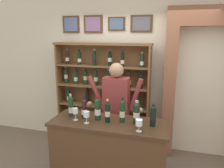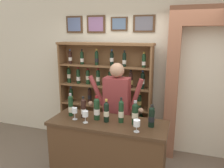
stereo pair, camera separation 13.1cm
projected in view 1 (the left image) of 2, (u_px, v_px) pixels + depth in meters
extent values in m
cube|color=beige|center=(138.00, 64.00, 4.04)|extent=(12.00, 0.16, 3.20)
cube|color=#4C331E|center=(71.00, 24.00, 4.13)|extent=(0.34, 0.02, 0.31)
cube|color=slate|center=(71.00, 24.00, 4.12)|extent=(0.27, 0.01, 0.25)
cube|color=#4C331E|center=(93.00, 24.00, 4.01)|extent=(0.36, 0.02, 0.32)
cube|color=slate|center=(93.00, 24.00, 4.00)|extent=(0.29, 0.01, 0.26)
cube|color=#4C331E|center=(117.00, 24.00, 3.89)|extent=(0.31, 0.02, 0.24)
cube|color=slate|center=(116.00, 24.00, 3.88)|extent=(0.25, 0.01, 0.19)
cube|color=#4C331E|center=(141.00, 24.00, 3.77)|extent=(0.38, 0.02, 0.29)
cube|color=#5B5A64|center=(141.00, 24.00, 3.76)|extent=(0.31, 0.01, 0.23)
cube|color=brown|center=(61.00, 94.00, 4.23)|extent=(0.03, 0.29, 2.00)
cube|color=brown|center=(148.00, 101.00, 3.78)|extent=(0.03, 0.29, 2.00)
cube|color=brown|center=(105.00, 95.00, 4.13)|extent=(1.73, 0.02, 2.00)
cube|color=brown|center=(103.00, 141.00, 4.21)|extent=(1.67, 0.27, 0.02)
cylinder|color=black|center=(70.00, 131.00, 4.37)|extent=(0.07, 0.07, 0.24)
sphere|color=black|center=(70.00, 125.00, 4.34)|extent=(0.07, 0.07, 0.07)
cylinder|color=black|center=(70.00, 124.00, 4.34)|extent=(0.03, 0.03, 0.06)
cylinder|color=navy|center=(70.00, 123.00, 4.33)|extent=(0.03, 0.03, 0.03)
cylinder|color=black|center=(70.00, 132.00, 4.37)|extent=(0.07, 0.07, 0.08)
cylinder|color=black|center=(88.00, 133.00, 4.25)|extent=(0.07, 0.07, 0.25)
sphere|color=black|center=(88.00, 127.00, 4.22)|extent=(0.07, 0.07, 0.07)
cylinder|color=black|center=(88.00, 126.00, 4.22)|extent=(0.03, 0.03, 0.06)
cylinder|color=#B79338|center=(88.00, 125.00, 4.21)|extent=(0.03, 0.03, 0.03)
cylinder|color=silver|center=(88.00, 134.00, 4.25)|extent=(0.07, 0.07, 0.08)
cylinder|color=#19381E|center=(104.00, 135.00, 4.21)|extent=(0.07, 0.07, 0.23)
sphere|color=#19381E|center=(104.00, 129.00, 4.18)|extent=(0.07, 0.07, 0.07)
cylinder|color=#19381E|center=(104.00, 128.00, 4.18)|extent=(0.03, 0.03, 0.08)
cylinder|color=navy|center=(104.00, 126.00, 4.17)|extent=(0.04, 0.04, 0.03)
cylinder|color=tan|center=(104.00, 136.00, 4.22)|extent=(0.07, 0.07, 0.07)
cylinder|color=black|center=(118.00, 137.00, 4.11)|extent=(0.07, 0.07, 0.23)
sphere|color=black|center=(118.00, 131.00, 4.08)|extent=(0.07, 0.07, 0.07)
cylinder|color=black|center=(118.00, 130.00, 4.08)|extent=(0.03, 0.03, 0.06)
cylinder|color=#99999E|center=(118.00, 129.00, 4.07)|extent=(0.04, 0.04, 0.03)
cylinder|color=tan|center=(118.00, 137.00, 4.11)|extent=(0.07, 0.07, 0.08)
cylinder|color=black|center=(136.00, 139.00, 4.05)|extent=(0.07, 0.07, 0.23)
sphere|color=black|center=(136.00, 133.00, 4.02)|extent=(0.07, 0.07, 0.07)
cylinder|color=black|center=(136.00, 132.00, 4.01)|extent=(0.03, 0.03, 0.07)
cylinder|color=black|center=(136.00, 131.00, 4.01)|extent=(0.03, 0.03, 0.03)
cylinder|color=black|center=(136.00, 139.00, 4.05)|extent=(0.07, 0.07, 0.07)
cube|color=brown|center=(103.00, 124.00, 4.13)|extent=(1.67, 0.27, 0.03)
cylinder|color=black|center=(69.00, 114.00, 4.27)|extent=(0.07, 0.07, 0.22)
sphere|color=black|center=(68.00, 109.00, 4.24)|extent=(0.07, 0.07, 0.07)
cylinder|color=black|center=(68.00, 107.00, 4.23)|extent=(0.03, 0.03, 0.08)
cylinder|color=maroon|center=(68.00, 106.00, 4.22)|extent=(0.03, 0.03, 0.03)
cylinder|color=silver|center=(69.00, 115.00, 4.27)|extent=(0.07, 0.07, 0.07)
cylinder|color=#19381E|center=(83.00, 115.00, 4.21)|extent=(0.07, 0.07, 0.22)
sphere|color=#19381E|center=(83.00, 110.00, 4.18)|extent=(0.07, 0.07, 0.07)
cylinder|color=#19381E|center=(83.00, 109.00, 4.18)|extent=(0.03, 0.03, 0.06)
cylinder|color=maroon|center=(83.00, 108.00, 4.17)|extent=(0.04, 0.04, 0.03)
cylinder|color=tan|center=(83.00, 117.00, 4.22)|extent=(0.07, 0.07, 0.07)
cylinder|color=black|center=(95.00, 117.00, 4.12)|extent=(0.07, 0.07, 0.22)
sphere|color=black|center=(95.00, 112.00, 4.10)|extent=(0.07, 0.07, 0.07)
cylinder|color=black|center=(95.00, 110.00, 4.09)|extent=(0.03, 0.03, 0.08)
cylinder|color=maroon|center=(95.00, 109.00, 4.08)|extent=(0.04, 0.04, 0.03)
cylinder|color=black|center=(95.00, 119.00, 4.13)|extent=(0.07, 0.07, 0.07)
cylinder|color=black|center=(110.00, 118.00, 4.08)|extent=(0.07, 0.07, 0.22)
sphere|color=black|center=(110.00, 112.00, 4.05)|extent=(0.07, 0.07, 0.07)
cylinder|color=black|center=(110.00, 111.00, 4.04)|extent=(0.03, 0.03, 0.08)
cylinder|color=navy|center=(110.00, 109.00, 4.04)|extent=(0.03, 0.03, 0.03)
cylinder|color=silver|center=(110.00, 118.00, 4.08)|extent=(0.07, 0.07, 0.07)
cylinder|color=black|center=(125.00, 119.00, 4.01)|extent=(0.07, 0.07, 0.23)
sphere|color=black|center=(125.00, 113.00, 3.99)|extent=(0.07, 0.07, 0.07)
cylinder|color=black|center=(125.00, 112.00, 3.98)|extent=(0.03, 0.03, 0.08)
cylinder|color=#B79338|center=(125.00, 110.00, 3.97)|extent=(0.03, 0.03, 0.03)
cylinder|color=tan|center=(125.00, 120.00, 4.02)|extent=(0.07, 0.07, 0.07)
cylinder|color=black|center=(139.00, 121.00, 3.95)|extent=(0.07, 0.07, 0.21)
sphere|color=black|center=(139.00, 116.00, 3.92)|extent=(0.07, 0.07, 0.07)
cylinder|color=black|center=(139.00, 114.00, 3.92)|extent=(0.03, 0.03, 0.07)
cylinder|color=#99999E|center=(139.00, 113.00, 3.91)|extent=(0.03, 0.03, 0.03)
cylinder|color=silver|center=(139.00, 121.00, 3.95)|extent=(0.07, 0.07, 0.07)
cube|color=brown|center=(102.00, 105.00, 4.04)|extent=(1.67, 0.27, 0.02)
cylinder|color=black|center=(69.00, 97.00, 4.17)|extent=(0.07, 0.07, 0.22)
sphere|color=black|center=(68.00, 91.00, 4.14)|extent=(0.07, 0.07, 0.07)
cylinder|color=black|center=(68.00, 89.00, 4.13)|extent=(0.03, 0.03, 0.08)
cylinder|color=navy|center=(68.00, 88.00, 4.13)|extent=(0.03, 0.03, 0.03)
cylinder|color=tan|center=(69.00, 98.00, 4.17)|extent=(0.08, 0.08, 0.07)
cylinder|color=black|center=(87.00, 97.00, 4.13)|extent=(0.07, 0.07, 0.23)
sphere|color=black|center=(87.00, 91.00, 4.10)|extent=(0.07, 0.07, 0.07)
cylinder|color=black|center=(87.00, 90.00, 4.10)|extent=(0.03, 0.03, 0.06)
cylinder|color=black|center=(87.00, 88.00, 4.09)|extent=(0.04, 0.04, 0.03)
cylinder|color=black|center=(87.00, 97.00, 4.13)|extent=(0.08, 0.08, 0.07)
cylinder|color=black|center=(102.00, 99.00, 4.01)|extent=(0.07, 0.07, 0.22)
sphere|color=black|center=(102.00, 93.00, 3.98)|extent=(0.07, 0.07, 0.07)
cylinder|color=black|center=(102.00, 91.00, 3.98)|extent=(0.03, 0.03, 0.07)
cylinder|color=maroon|center=(102.00, 90.00, 3.97)|extent=(0.03, 0.03, 0.03)
cylinder|color=silver|center=(102.00, 100.00, 4.01)|extent=(0.08, 0.08, 0.07)
cylinder|color=#19381E|center=(121.00, 101.00, 3.90)|extent=(0.07, 0.07, 0.23)
sphere|color=#19381E|center=(122.00, 94.00, 3.87)|extent=(0.07, 0.07, 0.07)
cylinder|color=#19381E|center=(122.00, 93.00, 3.87)|extent=(0.03, 0.03, 0.08)
cylinder|color=black|center=(122.00, 91.00, 3.86)|extent=(0.03, 0.03, 0.03)
cylinder|color=black|center=(121.00, 101.00, 3.90)|extent=(0.08, 0.08, 0.07)
cylinder|color=#19381E|center=(137.00, 102.00, 3.83)|extent=(0.07, 0.07, 0.22)
sphere|color=#19381E|center=(138.00, 96.00, 3.81)|extent=(0.07, 0.07, 0.07)
cylinder|color=#19381E|center=(138.00, 95.00, 3.80)|extent=(0.03, 0.03, 0.06)
cylinder|color=#B79338|center=(138.00, 93.00, 3.79)|extent=(0.03, 0.03, 0.03)
cylinder|color=tan|center=(137.00, 102.00, 3.83)|extent=(0.08, 0.08, 0.07)
cube|color=brown|center=(102.00, 86.00, 3.96)|extent=(1.67, 0.27, 0.02)
cylinder|color=#19381E|center=(66.00, 77.00, 4.13)|extent=(0.07, 0.07, 0.24)
sphere|color=#19381E|center=(66.00, 70.00, 4.10)|extent=(0.07, 0.07, 0.07)
cylinder|color=#19381E|center=(66.00, 68.00, 4.10)|extent=(0.03, 0.03, 0.08)
cylinder|color=#B79338|center=(66.00, 67.00, 4.09)|extent=(0.03, 0.03, 0.03)
cylinder|color=beige|center=(66.00, 76.00, 4.13)|extent=(0.07, 0.07, 0.08)
cylinder|color=#19381E|center=(76.00, 78.00, 4.07)|extent=(0.07, 0.07, 0.23)
sphere|color=#19381E|center=(75.00, 71.00, 4.05)|extent=(0.07, 0.07, 0.07)
cylinder|color=#19381E|center=(75.00, 70.00, 4.04)|extent=(0.03, 0.03, 0.07)
cylinder|color=maroon|center=(75.00, 68.00, 4.03)|extent=(0.03, 0.03, 0.03)
cylinder|color=silver|center=(76.00, 79.00, 4.08)|extent=(0.07, 0.07, 0.07)
cylinder|color=#19381E|center=(85.00, 78.00, 4.02)|extent=(0.07, 0.07, 0.22)
sphere|color=#19381E|center=(85.00, 72.00, 4.00)|extent=(0.07, 0.07, 0.07)
cylinder|color=#19381E|center=(85.00, 71.00, 3.99)|extent=(0.03, 0.03, 0.07)
cylinder|color=maroon|center=(85.00, 69.00, 3.98)|extent=(0.03, 0.03, 0.03)
cylinder|color=beige|center=(85.00, 78.00, 4.02)|extent=(0.07, 0.07, 0.07)
cylinder|color=black|center=(96.00, 79.00, 3.93)|extent=(0.07, 0.07, 0.24)
sphere|color=black|center=(96.00, 72.00, 3.90)|extent=(0.07, 0.07, 0.07)
cylinder|color=black|center=(96.00, 71.00, 3.89)|extent=(0.03, 0.03, 0.08)
cylinder|color=maroon|center=(96.00, 69.00, 3.89)|extent=(0.03, 0.03, 0.03)
cylinder|color=beige|center=(96.00, 79.00, 3.93)|extent=(0.07, 0.07, 0.08)
cylinder|color=#19381E|center=(108.00, 80.00, 3.90)|extent=(0.07, 0.07, 0.23)
sphere|color=#19381E|center=(108.00, 73.00, 3.88)|extent=(0.07, 0.07, 0.07)
cylinder|color=#19381E|center=(108.00, 71.00, 3.87)|extent=(0.03, 0.03, 0.07)
cylinder|color=#99999E|center=(108.00, 70.00, 3.86)|extent=(0.03, 0.03, 0.03)
cylinder|color=black|center=(108.00, 81.00, 3.91)|extent=(0.07, 0.07, 0.07)
cylinder|color=#19381E|center=(119.00, 81.00, 3.83)|extent=(0.07, 0.07, 0.22)
sphere|color=#19381E|center=(119.00, 74.00, 3.80)|extent=(0.07, 0.07, 0.07)
cylinder|color=#19381E|center=(119.00, 73.00, 3.79)|extent=(0.03, 0.03, 0.07)
cylinder|color=#99999E|center=(119.00, 71.00, 3.79)|extent=(0.03, 0.03, 0.03)
cylinder|color=black|center=(119.00, 82.00, 3.83)|extent=(0.07, 0.07, 0.07)
cylinder|color=black|center=(129.00, 81.00, 3.77)|extent=(0.07, 0.07, 0.24)
sphere|color=black|center=(129.00, 74.00, 3.74)|extent=(0.07, 0.07, 0.07)
cylinder|color=black|center=(129.00, 72.00, 3.73)|extent=(0.03, 0.03, 0.07)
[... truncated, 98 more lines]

